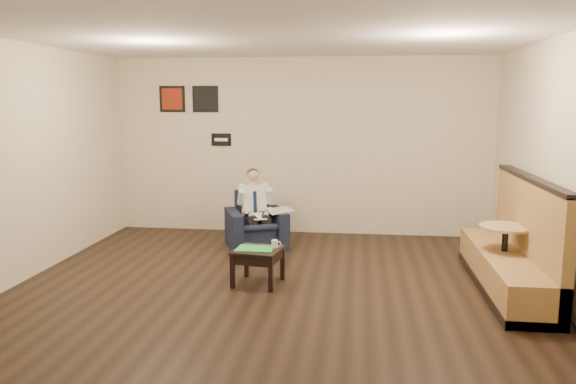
# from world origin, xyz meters

# --- Properties ---
(ground) EXTENTS (6.00, 6.00, 0.00)m
(ground) POSITION_xyz_m (0.00, 0.00, 0.00)
(ground) COLOR black
(ground) RESTS_ON ground
(wall_back) EXTENTS (6.00, 0.02, 2.80)m
(wall_back) POSITION_xyz_m (0.00, 3.00, 1.40)
(wall_back) COLOR #EFE3C3
(wall_back) RESTS_ON ground
(wall_front) EXTENTS (6.00, 0.02, 2.80)m
(wall_front) POSITION_xyz_m (0.00, -3.00, 1.40)
(wall_front) COLOR #EFE3C3
(wall_front) RESTS_ON ground
(wall_left) EXTENTS (0.02, 6.00, 2.80)m
(wall_left) POSITION_xyz_m (-3.00, 0.00, 1.40)
(wall_left) COLOR #EFE3C3
(wall_left) RESTS_ON ground
(wall_right) EXTENTS (0.02, 6.00, 2.80)m
(wall_right) POSITION_xyz_m (3.00, 0.00, 1.40)
(wall_right) COLOR #EFE3C3
(wall_right) RESTS_ON ground
(ceiling) EXTENTS (6.00, 6.00, 0.02)m
(ceiling) POSITION_xyz_m (0.00, 0.00, 2.80)
(ceiling) COLOR white
(ceiling) RESTS_ON wall_back
(seating_sign) EXTENTS (0.32, 0.02, 0.20)m
(seating_sign) POSITION_xyz_m (-1.30, 2.98, 1.50)
(seating_sign) COLOR black
(seating_sign) RESTS_ON wall_back
(art_print_left) EXTENTS (0.42, 0.03, 0.42)m
(art_print_left) POSITION_xyz_m (-2.10, 2.98, 2.15)
(art_print_left) COLOR maroon
(art_print_left) RESTS_ON wall_back
(art_print_right) EXTENTS (0.42, 0.03, 0.42)m
(art_print_right) POSITION_xyz_m (-1.55, 2.98, 2.15)
(art_print_right) COLOR black
(art_print_right) RESTS_ON wall_back
(armchair) EXTENTS (1.06, 1.06, 0.79)m
(armchair) POSITION_xyz_m (-0.56, 2.01, 0.40)
(armchair) COLOR black
(armchair) RESTS_ON ground
(seated_man) EXTENTS (0.77, 0.91, 1.08)m
(seated_man) POSITION_xyz_m (-0.52, 1.91, 0.54)
(seated_man) COLOR silver
(seated_man) RESTS_ON armchair
(lap_papers) EXTENTS (0.28, 0.31, 0.01)m
(lap_papers) POSITION_xyz_m (-0.49, 1.84, 0.49)
(lap_papers) COLOR white
(lap_papers) RESTS_ON seated_man
(newspaper) EXTENTS (0.49, 0.53, 0.01)m
(newspaper) POSITION_xyz_m (-0.22, 2.05, 0.54)
(newspaper) COLOR silver
(newspaper) RESTS_ON armchair
(side_table) EXTENTS (0.59, 0.59, 0.42)m
(side_table) POSITION_xyz_m (-0.22, 0.30, 0.21)
(side_table) COLOR black
(side_table) RESTS_ON ground
(green_folder) EXTENTS (0.43, 0.31, 0.01)m
(green_folder) POSITION_xyz_m (-0.25, 0.29, 0.43)
(green_folder) COLOR green
(green_folder) RESTS_ON side_table
(coffee_mug) EXTENTS (0.09, 0.09, 0.09)m
(coffee_mug) POSITION_xyz_m (-0.03, 0.39, 0.47)
(coffee_mug) COLOR white
(coffee_mug) RESTS_ON side_table
(smartphone) EXTENTS (0.15, 0.10, 0.01)m
(smartphone) POSITION_xyz_m (-0.15, 0.44, 0.43)
(smartphone) COLOR black
(smartphone) RESTS_ON side_table
(banquette) EXTENTS (0.59, 2.47, 1.27)m
(banquette) POSITION_xyz_m (2.59, 0.49, 0.63)
(banquette) COLOR #A2773E
(banquette) RESTS_ON ground
(cafe_table) EXTENTS (0.75, 0.75, 0.72)m
(cafe_table) POSITION_xyz_m (2.58, 0.53, 0.36)
(cafe_table) COLOR tan
(cafe_table) RESTS_ON ground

